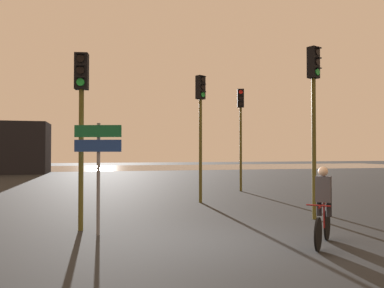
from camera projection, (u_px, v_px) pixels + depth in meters
The scene contains 8 objects.
ground_plane at pixel (226, 243), 7.92m from camera, with size 120.00×120.00×0.00m, color black.
water_strip at pixel (121, 168), 45.20m from camera, with size 80.00×16.00×0.01m, color slate.
traffic_light_near_right at pixel (314, 100), 10.76m from camera, with size 0.39×0.41×4.95m.
traffic_light_center at pixel (201, 115), 14.28m from camera, with size 0.40×0.42×4.84m.
traffic_light_near_left at pixel (81, 107), 9.21m from camera, with size 0.35×0.37×4.37m.
traffic_light_far_right at pixel (241, 121), 18.34m from camera, with size 0.38×0.40×5.02m.
direction_sign_post at pixel (98, 158), 8.67m from camera, with size 1.06×0.34×2.60m.
cyclist at pixel (323, 205), 7.77m from camera, with size 1.19×1.28×1.62m.
Camera 1 is at (-2.63, -7.55, 1.93)m, focal length 35.00 mm.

